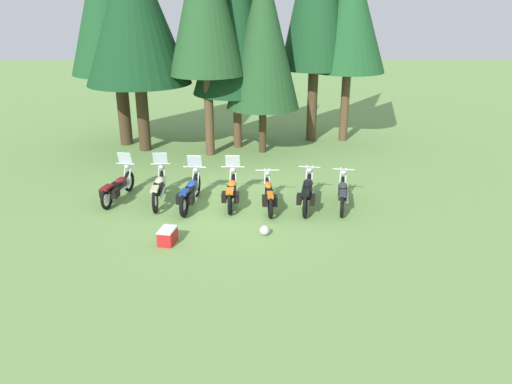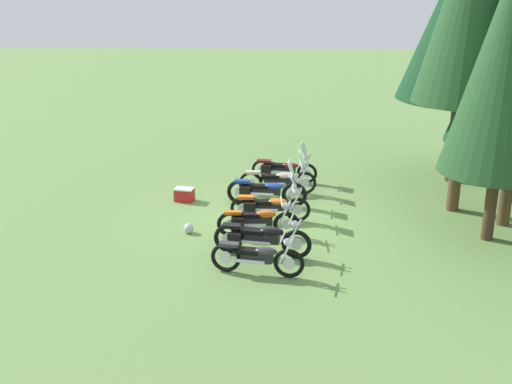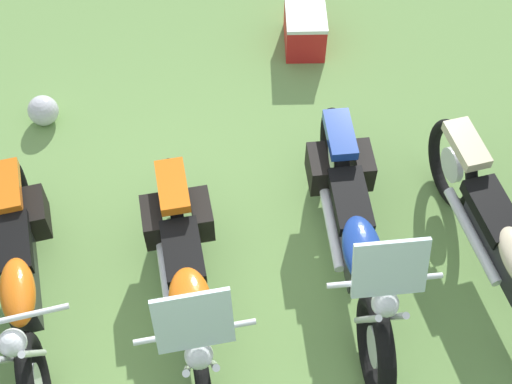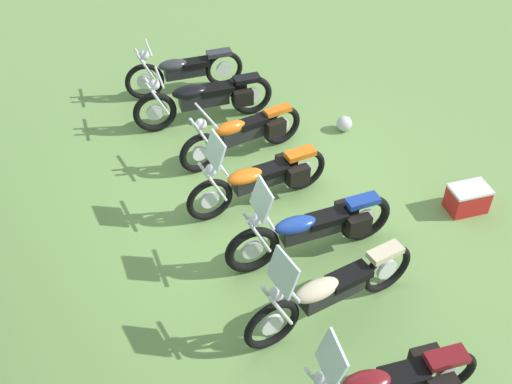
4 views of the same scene
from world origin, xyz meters
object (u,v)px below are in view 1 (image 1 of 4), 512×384
motorcycle_2 (190,191)px  motorcycle_5 (307,192)px  pine_tree_1 (134,11)px  pine_tree_4 (263,35)px  motorcycle_1 (159,187)px  pine_tree_6 (351,14)px  motorcycle_3 (232,190)px  picnic_cooler (168,236)px  motorcycle_4 (269,194)px  motorcycle_6 (343,193)px  motorcycle_0 (118,186)px  dropped_helmet (264,230)px  pine_tree_3 (236,23)px

motorcycle_2 → motorcycle_5: motorcycle_2 is taller
pine_tree_1 → pine_tree_4: 4.90m
motorcycle_1 → motorcycle_5: (4.44, -0.48, -0.01)m
pine_tree_4 → pine_tree_6: (3.60, 1.78, 0.68)m
motorcycle_3 → picnic_cooler: size_ratio=3.54×
motorcycle_1 → motorcycle_3: motorcycle_1 is taller
motorcycle_2 → motorcycle_4: 2.32m
motorcycle_6 → picnic_cooler: (-4.83, -2.28, -0.25)m
motorcycle_0 → motorcycle_2: (2.27, -0.54, 0.02)m
motorcycle_5 → motorcycle_6: (1.04, -0.05, -0.02)m
motorcycle_2 → pine_tree_1: pine_tree_1 is taller
motorcycle_3 → dropped_helmet: motorcycle_3 is taller
motorcycle_6 → picnic_cooler: 5.34m
motorcycle_2 → motorcycle_5: bearing=-84.2°
motorcycle_2 → pine_tree_4: bearing=-14.9°
pine_tree_4 → pine_tree_6: bearing=26.3°
motorcycle_0 → pine_tree_6: (8.19, 6.92, 4.78)m
motorcycle_5 → pine_tree_3: 8.19m
motorcycle_0 → pine_tree_6: pine_tree_6 is taller
pine_tree_4 → picnic_cooler: (-2.66, -8.11, -4.34)m
motorcycle_1 → picnic_cooler: (0.65, -2.81, -0.28)m
pine_tree_1 → dropped_helmet: pine_tree_1 is taller
motorcycle_1 → picnic_cooler: motorcycle_1 is taller
pine_tree_4 → pine_tree_1: bearing=175.4°
pine_tree_1 → dropped_helmet: (4.61, -8.07, -5.26)m
motorcycle_2 → pine_tree_6: pine_tree_6 is taller
motorcycle_0 → pine_tree_4: size_ratio=0.29×
motorcycle_5 → pine_tree_3: size_ratio=0.31×
motorcycle_2 → pine_tree_3: (1.31, 6.43, 4.47)m
motorcycle_5 → picnic_cooler: (-3.79, -2.33, -0.27)m
pine_tree_4 → motorcycle_6: bearing=-69.6°
motorcycle_6 → pine_tree_4: size_ratio=0.29×
motorcycle_4 → pine_tree_6: 9.74m
pine_tree_1 → dropped_helmet: size_ratio=30.84×
motorcycle_0 → picnic_cooler: (1.94, -2.97, -0.25)m
motorcycle_5 → motorcycle_6: motorcycle_5 is taller
pine_tree_3 → motorcycle_0: bearing=-121.3°
pine_tree_3 → picnic_cooler: (-1.64, -8.85, -4.74)m
dropped_helmet → motorcycle_6: bearing=38.1°
motorcycle_2 → dropped_helmet: size_ratio=8.89×
motorcycle_3 → motorcycle_1: bearing=85.1°
pine_tree_3 → pine_tree_4: bearing=-36.3°
pine_tree_1 → pine_tree_6: size_ratio=1.08×
picnic_cooler → motorcycle_3: bearing=58.4°
motorcycle_4 → pine_tree_1: bearing=36.1°
pine_tree_3 → motorcycle_4: bearing=-81.4°
motorcycle_3 → motorcycle_6: bearing=-91.9°
motorcycle_3 → pine_tree_1: pine_tree_1 is taller
pine_tree_6 → picnic_cooler: 12.73m
motorcycle_1 → motorcycle_4: 3.35m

